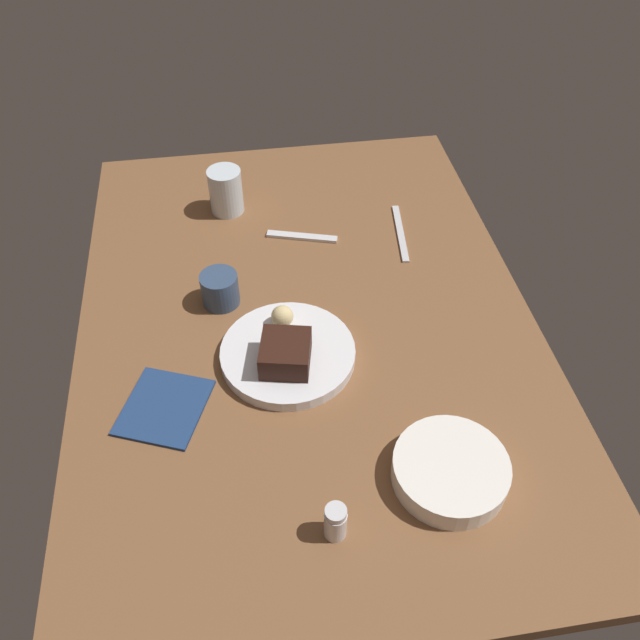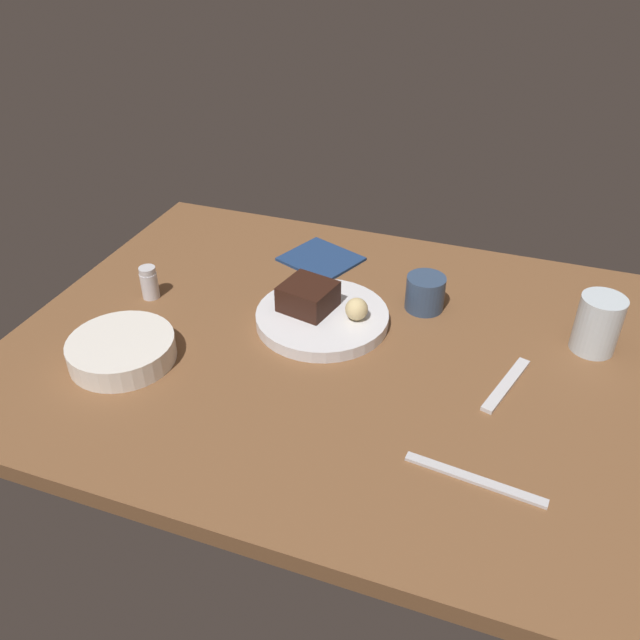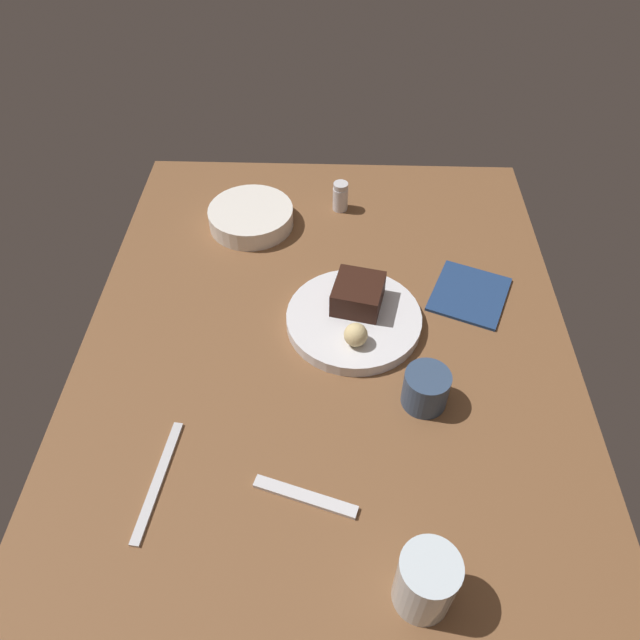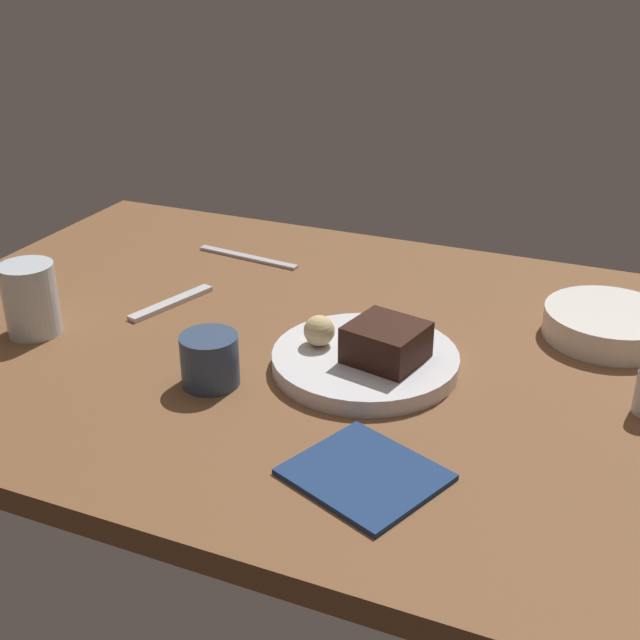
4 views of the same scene
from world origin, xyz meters
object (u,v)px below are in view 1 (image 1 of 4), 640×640
at_px(salt_shaker, 335,522).
at_px(dessert_spoon, 302,237).
at_px(dessert_plate, 288,354).
at_px(coffee_cup, 220,289).
at_px(side_bowl, 450,470).
at_px(butter_knife, 400,233).
at_px(chocolate_cake_slice, 285,353).
at_px(water_glass, 226,191).
at_px(folded_napkin, 164,407).
at_px(bread_roll, 282,316).

relative_size(salt_shaker, dessert_spoon, 0.42).
bearing_deg(dessert_spoon, dessert_plate, 95.08).
xyz_separation_m(coffee_cup, dessert_spoon, (0.17, -0.18, -0.03)).
xyz_separation_m(salt_shaker, side_bowl, (0.06, -0.18, -0.01)).
bearing_deg(salt_shaker, coffee_cup, 15.36).
bearing_deg(dessert_plate, dessert_spoon, -11.78).
height_order(dessert_plate, butter_knife, dessert_plate).
relative_size(salt_shaker, butter_knife, 0.33).
relative_size(chocolate_cake_slice, salt_shaker, 1.37).
height_order(chocolate_cake_slice, butter_knife, chocolate_cake_slice).
bearing_deg(chocolate_cake_slice, salt_shaker, -173.74).
xyz_separation_m(dessert_plate, water_glass, (0.45, 0.08, 0.04)).
xyz_separation_m(chocolate_cake_slice, dessert_spoon, (0.36, -0.08, -0.04)).
bearing_deg(water_glass, dessert_plate, -169.88).
xyz_separation_m(coffee_cup, folded_napkin, (-0.24, 0.11, -0.03)).
bearing_deg(folded_napkin, chocolate_cake_slice, -76.58).
bearing_deg(salt_shaker, side_bowl, -71.65).
distance_m(salt_shaker, butter_knife, 0.69).
relative_size(coffee_cup, dessert_spoon, 0.47).
xyz_separation_m(side_bowl, coffee_cup, (0.43, 0.32, 0.01)).
relative_size(bread_roll, salt_shaker, 0.63).
distance_m(dessert_plate, bread_roll, 0.07).
distance_m(chocolate_cake_slice, water_glass, 0.49).
relative_size(side_bowl, coffee_cup, 2.44).
distance_m(dessert_plate, side_bowl, 0.35).
bearing_deg(dessert_spoon, coffee_cup, 60.38).
height_order(chocolate_cake_slice, coffee_cup, chocolate_cake_slice).
bearing_deg(salt_shaker, folded_napkin, 43.27).
height_order(water_glass, side_bowl, water_glass).
relative_size(salt_shaker, side_bowl, 0.37).
distance_m(coffee_cup, folded_napkin, 0.26).
relative_size(bread_roll, water_glass, 0.40).
distance_m(bread_roll, coffee_cup, 0.15).
distance_m(chocolate_cake_slice, salt_shaker, 0.31).
height_order(chocolate_cake_slice, bread_roll, chocolate_cake_slice).
xyz_separation_m(dessert_spoon, folded_napkin, (-0.41, 0.28, -0.00)).
height_order(chocolate_cake_slice, folded_napkin, chocolate_cake_slice).
xyz_separation_m(bread_roll, butter_knife, (0.25, -0.28, -0.04)).
height_order(dessert_plate, dessert_spoon, dessert_plate).
relative_size(bread_roll, butter_knife, 0.21).
xyz_separation_m(chocolate_cake_slice, coffee_cup, (0.19, 0.10, -0.01)).
bearing_deg(dessert_plate, folded_napkin, 110.11).
xyz_separation_m(dessert_plate, salt_shaker, (-0.33, -0.03, 0.02)).
bearing_deg(dessert_spoon, folded_napkin, 72.14).
xyz_separation_m(water_glass, folded_napkin, (-0.53, 0.13, -0.05)).
bearing_deg(chocolate_cake_slice, coffee_cup, 28.40).
relative_size(chocolate_cake_slice, butter_knife, 0.46).
bearing_deg(butter_knife, folded_napkin, -44.95).
bearing_deg(butter_knife, water_glass, -104.94).
bearing_deg(butter_knife, dessert_spoon, -88.27).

